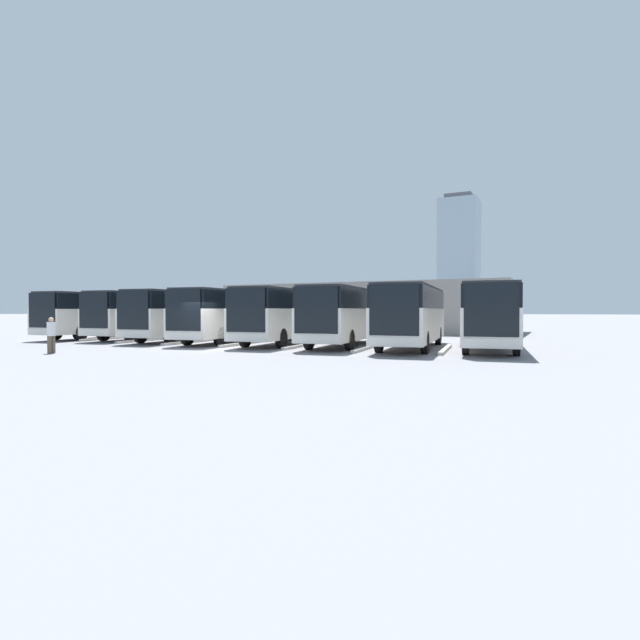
# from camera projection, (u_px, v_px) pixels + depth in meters

# --- Properties ---
(ground_plane) EXTENTS (600.00, 600.00, 0.00)m
(ground_plane) POSITION_uv_depth(u_px,v_px,m) (205.00, 349.00, 26.81)
(ground_plane) COLOR gray
(bus_0) EXTENTS (3.88, 11.14, 3.34)m
(bus_0) POSITION_uv_depth(u_px,v_px,m) (490.00, 314.00, 26.01)
(bus_0) COLOR silver
(bus_0) RESTS_ON ground_plane
(curb_divider_0) EXTENTS (1.00, 5.88, 0.15)m
(curb_divider_0) POSITION_uv_depth(u_px,v_px,m) (445.00, 349.00, 25.47)
(curb_divider_0) COLOR #B2B2AD
(curb_divider_0) RESTS_ON ground_plane
(bus_1) EXTENTS (3.88, 11.14, 3.34)m
(bus_1) POSITION_uv_depth(u_px,v_px,m) (412.00, 314.00, 27.05)
(bus_1) COLOR silver
(bus_1) RESTS_ON ground_plane
(curb_divider_1) EXTENTS (1.00, 5.88, 0.15)m
(curb_divider_1) POSITION_uv_depth(u_px,v_px,m) (367.00, 348.00, 26.51)
(curb_divider_1) COLOR #B2B2AD
(curb_divider_1) RESTS_ON ground_plane
(bus_2) EXTENTS (3.88, 11.14, 3.34)m
(bus_2) POSITION_uv_depth(u_px,v_px,m) (346.00, 314.00, 29.04)
(bus_2) COLOR silver
(bus_2) RESTS_ON ground_plane
(curb_divider_2) EXTENTS (1.00, 5.88, 0.15)m
(curb_divider_2) POSITION_uv_depth(u_px,v_px,m) (303.00, 345.00, 28.50)
(curb_divider_2) COLOR #B2B2AD
(curb_divider_2) RESTS_ON ground_plane
(bus_3) EXTENTS (3.88, 11.14, 3.34)m
(bus_3) POSITION_uv_depth(u_px,v_px,m) (286.00, 314.00, 30.69)
(bus_3) COLOR silver
(bus_3) RESTS_ON ground_plane
(curb_divider_3) EXTENTS (1.00, 5.88, 0.15)m
(curb_divider_3) POSITION_uv_depth(u_px,v_px,m) (244.00, 343.00, 30.15)
(curb_divider_3) COLOR #B2B2AD
(curb_divider_3) RESTS_ON ground_plane
(bus_4) EXTENTS (3.88, 11.14, 3.34)m
(bus_4) POSITION_uv_depth(u_px,v_px,m) (231.00, 314.00, 32.27)
(bus_4) COLOR silver
(bus_4) RESTS_ON ground_plane
(curb_divider_4) EXTENTS (1.00, 5.88, 0.15)m
(curb_divider_4) POSITION_uv_depth(u_px,v_px,m) (191.00, 342.00, 31.73)
(curb_divider_4) COLOR #B2B2AD
(curb_divider_4) RESTS_ON ground_plane
(bus_5) EXTENTS (3.88, 11.14, 3.34)m
(bus_5) POSITION_uv_depth(u_px,v_px,m) (186.00, 314.00, 34.22)
(bus_5) COLOR silver
(bus_5) RESTS_ON ground_plane
(curb_divider_5) EXTENTS (1.00, 5.88, 0.15)m
(curb_divider_5) POSITION_uv_depth(u_px,v_px,m) (147.00, 340.00, 33.68)
(curb_divider_5) COLOR #B2B2AD
(curb_divider_5) RESTS_ON ground_plane
(bus_6) EXTENTS (3.88, 11.14, 3.34)m
(bus_6) POSITION_uv_depth(u_px,v_px,m) (149.00, 313.00, 36.49)
(bus_6) COLOR silver
(bus_6) RESTS_ON ground_plane
(curb_divider_6) EXTENTS (1.00, 5.88, 0.15)m
(curb_divider_6) POSITION_uv_depth(u_px,v_px,m) (112.00, 338.00, 35.95)
(curb_divider_6) COLOR #B2B2AD
(curb_divider_6) RESTS_ON ground_plane
(bus_7) EXTENTS (3.88, 11.14, 3.34)m
(bus_7) POSITION_uv_depth(u_px,v_px,m) (103.00, 313.00, 37.62)
(bus_7) COLOR silver
(bus_7) RESTS_ON ground_plane
(pedestrian) EXTENTS (0.42, 0.42, 1.74)m
(pedestrian) POSITION_uv_depth(u_px,v_px,m) (51.00, 334.00, 23.85)
(pedestrian) COLOR brown
(pedestrian) RESTS_ON ground_plane
(station_building) EXTENTS (27.36, 12.48, 4.63)m
(station_building) POSITION_uv_depth(u_px,v_px,m) (367.00, 308.00, 48.91)
(station_building) COLOR gray
(station_building) RESTS_ON ground_plane
(office_tower) EXTENTS (17.99, 17.99, 58.56)m
(office_tower) POSITION_uv_depth(u_px,v_px,m) (459.00, 256.00, 243.75)
(office_tower) COLOR #93A8B7
(office_tower) RESTS_ON ground_plane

